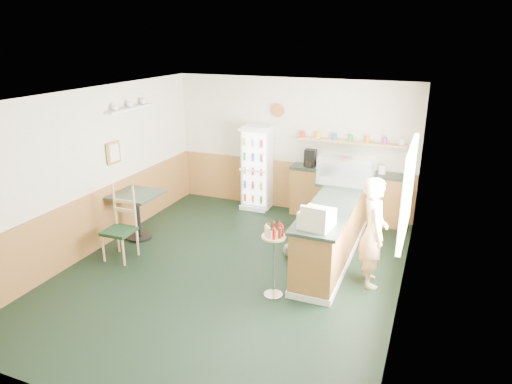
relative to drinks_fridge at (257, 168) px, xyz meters
The scene contains 13 objects.
ground 2.95m from the drinks_fridge, 76.33° to the right, with size 6.00×6.00×0.00m, color black.
room_envelope 2.16m from the drinks_fridge, 77.66° to the right, with size 5.04×6.02×2.72m.
service_counter 2.65m from the drinks_fridge, 39.53° to the right, with size 0.68×3.01×1.01m.
back_counter 1.88m from the drinks_fridge, ahead, with size 2.24×0.42×1.69m.
drinks_fridge is the anchor object (origin of this frame).
display_case 2.26m from the drinks_fridge, 24.81° to the right, with size 0.94×0.49×0.53m.
cash_register 3.48m from the drinks_fridge, 54.51° to the right, with size 0.41×0.43×0.24m, color beige.
shopkeeper 3.55m from the drinks_fridge, 40.12° to the right, with size 0.55×0.39×1.64m, color tan.
condiment_stand 3.49m from the drinks_fridge, 64.27° to the right, with size 0.34×0.34×1.07m.
newspaper_rack 2.26m from the drinks_fridge, 41.88° to the right, with size 0.09×0.41×0.49m.
cafe_table 2.66m from the drinks_fridge, 121.55° to the right, with size 0.78×0.78×0.85m.
cafe_chair 3.16m from the drinks_fridge, 112.18° to the right, with size 0.47×0.47×1.22m.
dog_doorstop 2.47m from the drinks_fridge, 54.81° to the right, with size 0.22×0.29×0.27m.
Camera 1 is at (2.73, -5.71, 3.51)m, focal length 32.00 mm.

